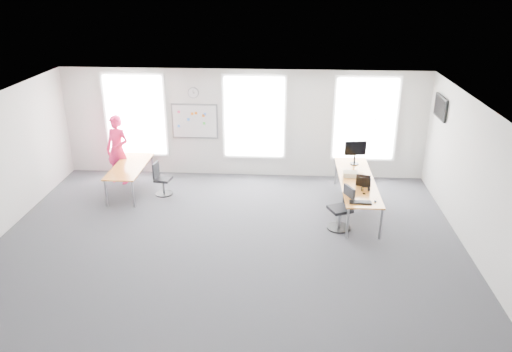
# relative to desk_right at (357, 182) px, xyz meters

# --- Properties ---
(floor) EXTENTS (10.00, 10.00, 0.00)m
(floor) POSITION_rel_desk_right_xyz_m (-2.90, -1.95, -0.71)
(floor) COLOR #2B2B31
(floor) RESTS_ON ground
(ceiling) EXTENTS (10.00, 10.00, 0.00)m
(ceiling) POSITION_rel_desk_right_xyz_m (-2.90, -1.95, 2.29)
(ceiling) COLOR silver
(ceiling) RESTS_ON ground
(wall_back) EXTENTS (10.00, 0.00, 10.00)m
(wall_back) POSITION_rel_desk_right_xyz_m (-2.90, 2.05, 0.79)
(wall_back) COLOR silver
(wall_back) RESTS_ON ground
(wall_front) EXTENTS (10.00, 0.00, 10.00)m
(wall_front) POSITION_rel_desk_right_xyz_m (-2.90, -5.95, 0.79)
(wall_front) COLOR silver
(wall_front) RESTS_ON ground
(wall_right) EXTENTS (0.00, 10.00, 10.00)m
(wall_right) POSITION_rel_desk_right_xyz_m (2.10, -1.95, 0.79)
(wall_right) COLOR silver
(wall_right) RESTS_ON ground
(window_left) EXTENTS (1.60, 0.06, 2.20)m
(window_left) POSITION_rel_desk_right_xyz_m (-5.90, 2.02, 0.99)
(window_left) COLOR white
(window_left) RESTS_ON wall_back
(window_mid) EXTENTS (1.60, 0.06, 2.20)m
(window_mid) POSITION_rel_desk_right_xyz_m (-2.60, 2.02, 0.99)
(window_mid) COLOR white
(window_mid) RESTS_ON wall_back
(window_right) EXTENTS (1.60, 0.06, 2.20)m
(window_right) POSITION_rel_desk_right_xyz_m (0.40, 2.02, 0.99)
(window_right) COLOR white
(window_right) RESTS_ON wall_back
(desk_right) EXTENTS (0.83, 3.10, 0.76)m
(desk_right) POSITION_rel_desk_right_xyz_m (0.00, 0.00, 0.00)
(desk_right) COLOR gold
(desk_right) RESTS_ON ground
(desk_left) EXTENTS (0.80, 1.99, 0.73)m
(desk_left) POSITION_rel_desk_right_xyz_m (-5.76, 0.66, -0.04)
(desk_left) COLOR gold
(desk_left) RESTS_ON ground
(chair_right) EXTENTS (0.59, 0.59, 1.00)m
(chair_right) POSITION_rel_desk_right_xyz_m (-0.43, -1.04, -0.27)
(chair_right) COLOR black
(chair_right) RESTS_ON ground
(chair_left) EXTENTS (0.46, 0.46, 0.86)m
(chair_left) POSITION_rel_desk_right_xyz_m (-4.92, 0.55, -0.33)
(chair_left) COLOR black
(chair_left) RESTS_ON ground
(person) EXTENTS (0.79, 0.64, 1.88)m
(person) POSITION_rel_desk_right_xyz_m (-6.24, 1.26, 0.23)
(person) COLOR #EB1E58
(person) RESTS_ON ground
(whiteboard) EXTENTS (1.20, 0.03, 0.90)m
(whiteboard) POSITION_rel_desk_right_xyz_m (-4.25, 2.02, 0.84)
(whiteboard) COLOR silver
(whiteboard) RESTS_ON wall_back
(wall_clock) EXTENTS (0.30, 0.04, 0.30)m
(wall_clock) POSITION_rel_desk_right_xyz_m (-4.25, 2.02, 1.64)
(wall_clock) COLOR gray
(wall_clock) RESTS_ON wall_back
(tv) EXTENTS (0.06, 0.90, 0.55)m
(tv) POSITION_rel_desk_right_xyz_m (2.05, 1.05, 1.59)
(tv) COLOR black
(tv) RESTS_ON wall_right
(keyboard) EXTENTS (0.49, 0.20, 0.02)m
(keyboard) POSITION_rel_desk_right_xyz_m (-0.08, -1.29, 0.06)
(keyboard) COLOR black
(keyboard) RESTS_ON desk_right
(mouse) EXTENTS (0.07, 0.11, 0.04)m
(mouse) POSITION_rel_desk_right_xyz_m (0.24, -1.23, 0.07)
(mouse) COLOR black
(mouse) RESTS_ON desk_right
(lens_cap) EXTENTS (0.08, 0.08, 0.01)m
(lens_cap) POSITION_rel_desk_right_xyz_m (0.06, -0.81, 0.05)
(lens_cap) COLOR black
(lens_cap) RESTS_ON desk_right
(headphones) EXTENTS (0.19, 0.10, 0.11)m
(headphones) POSITION_rel_desk_right_xyz_m (0.10, -0.65, 0.10)
(headphones) COLOR black
(headphones) RESTS_ON desk_right
(laptop_sleeve) EXTENTS (0.34, 0.25, 0.27)m
(laptop_sleeve) POSITION_rel_desk_right_xyz_m (0.09, -0.39, 0.18)
(laptop_sleeve) COLOR black
(laptop_sleeve) RESTS_ON desk_right
(paper_stack) EXTENTS (0.35, 0.28, 0.12)m
(paper_stack) POSITION_rel_desk_right_xyz_m (-0.14, 0.21, 0.11)
(paper_stack) COLOR beige
(paper_stack) RESTS_ON desk_right
(monitor) EXTENTS (0.56, 0.23, 0.63)m
(monitor) POSITION_rel_desk_right_xyz_m (0.06, 1.06, 0.43)
(monitor) COLOR black
(monitor) RESTS_ON desk_right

